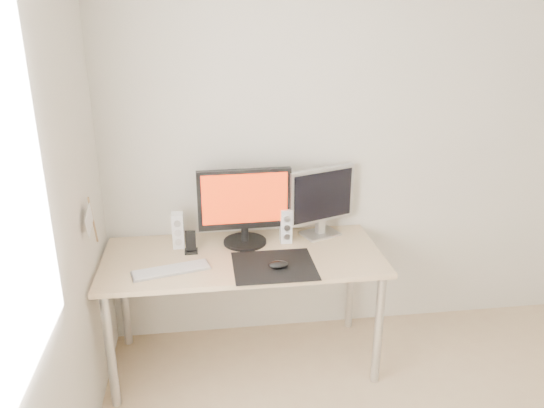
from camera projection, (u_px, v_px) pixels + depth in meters
wall_back at (384, 146)px, 3.33m from camera, size 3.50×0.00×3.50m
mousepad at (274, 266)px, 2.92m from camera, size 0.45×0.40×0.00m
mouse at (278, 265)px, 2.88m from camera, size 0.11×0.07×0.04m
desk at (243, 267)px, 3.08m from camera, size 1.60×0.70×0.73m
main_monitor at (245, 204)px, 3.11m from camera, size 0.55×0.27×0.47m
second_monitor at (321, 199)px, 3.24m from camera, size 0.43×0.23×0.43m
speaker_left at (178, 230)px, 3.12m from camera, size 0.07×0.08×0.21m
speaker_right at (286, 225)px, 3.19m from camera, size 0.07×0.08×0.21m
keyboard at (171, 270)px, 2.86m from camera, size 0.44×0.22×0.02m
phone_dock at (191, 246)px, 3.06m from camera, size 0.08×0.07×0.14m
pennant at (90, 220)px, 2.71m from camera, size 0.01×0.23×0.29m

